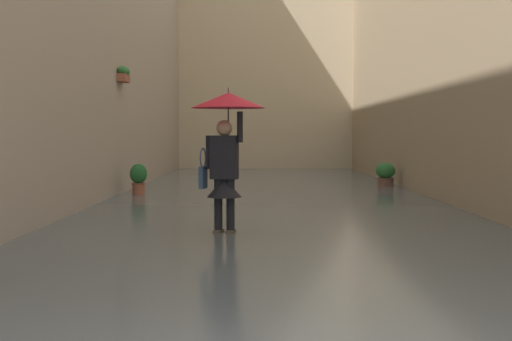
# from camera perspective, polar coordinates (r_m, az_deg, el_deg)

# --- Properties ---
(ground_plane) EXTENTS (65.48, 65.48, 0.00)m
(ground_plane) POSITION_cam_1_polar(r_m,az_deg,el_deg) (16.43, 1.14, -2.26)
(ground_plane) COLOR slate
(flood_water) EXTENTS (7.92, 32.19, 0.06)m
(flood_water) POSITION_cam_1_polar(r_m,az_deg,el_deg) (16.43, 1.14, -2.16)
(flood_water) COLOR #515B60
(flood_water) RESTS_ON ground_plane
(building_facade_far) EXTENTS (10.72, 1.80, 8.74)m
(building_facade_far) POSITION_cam_1_polar(r_m,az_deg,el_deg) (30.50, 0.75, 8.33)
(building_facade_far) COLOR beige
(building_facade_far) RESTS_ON ground_plane
(person_wading) EXTENTS (1.07, 1.07, 2.14)m
(person_wading) POSITION_cam_1_polar(r_m,az_deg,el_deg) (10.29, -2.37, 3.13)
(person_wading) COLOR #4C4233
(person_wading) RESTS_ON ground_plane
(potted_plant_near_right) EXTENTS (0.40, 0.40, 0.79)m
(potted_plant_near_right) POSITION_cam_1_polar(r_m,az_deg,el_deg) (17.02, -9.30, -0.62)
(potted_plant_near_right) COLOR #9E563D
(potted_plant_near_right) RESTS_ON ground_plane
(potted_plant_near_left) EXTENTS (0.53, 0.53, 0.71)m
(potted_plant_near_left) POSITION_cam_1_polar(r_m,az_deg,el_deg) (19.66, 10.23, -0.34)
(potted_plant_near_left) COLOR brown
(potted_plant_near_left) RESTS_ON ground_plane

